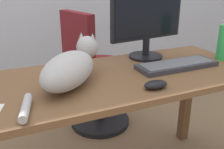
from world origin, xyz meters
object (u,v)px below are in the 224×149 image
(office_chair, at_px, (94,80))
(computer_mouse, at_px, (156,85))
(keyboard, at_px, (177,65))
(cat, at_px, (71,67))
(spray_bottle, at_px, (224,42))
(monitor, at_px, (147,19))

(office_chair, distance_m, computer_mouse, 0.96)
(keyboard, bearing_deg, computer_mouse, -143.62)
(cat, relative_size, spray_bottle, 2.11)
(monitor, height_order, keyboard, monitor)
(keyboard, distance_m, cat, 0.58)
(office_chair, xyz_separation_m, computer_mouse, (-0.05, -0.91, 0.32))
(monitor, xyz_separation_m, cat, (-0.52, -0.22, -0.15))
(cat, bearing_deg, spray_bottle, 0.56)
(keyboard, height_order, cat, cat)
(office_chair, height_order, spray_bottle, office_chair)
(monitor, relative_size, computer_mouse, 4.36)
(cat, relative_size, computer_mouse, 4.29)
(keyboard, bearing_deg, monitor, 104.65)
(computer_mouse, xyz_separation_m, spray_bottle, (0.59, 0.20, 0.09))
(computer_mouse, height_order, spray_bottle, spray_bottle)
(monitor, height_order, computer_mouse, monitor)
(cat, distance_m, computer_mouse, 0.38)
(monitor, distance_m, spray_bottle, 0.46)
(office_chair, relative_size, cat, 1.99)
(office_chair, xyz_separation_m, keyboard, (0.21, -0.72, 0.31))
(office_chair, bearing_deg, computer_mouse, -92.99)
(monitor, bearing_deg, spray_bottle, -28.46)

